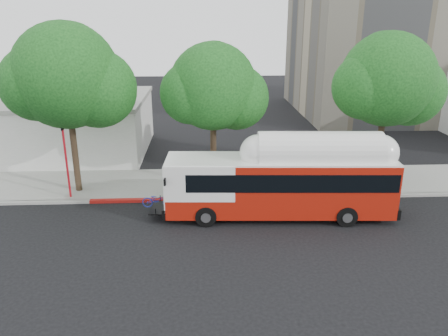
% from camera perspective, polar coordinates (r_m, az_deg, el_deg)
% --- Properties ---
extents(ground, '(120.00, 120.00, 0.00)m').
position_cam_1_polar(ground, '(21.39, 1.82, -8.28)').
color(ground, black).
rests_on(ground, ground).
extents(sidewalk, '(60.00, 5.00, 0.15)m').
position_cam_1_polar(sidewalk, '(27.29, 0.71, -1.87)').
color(sidewalk, gray).
rests_on(sidewalk, ground).
extents(curb_strip, '(60.00, 0.30, 0.15)m').
position_cam_1_polar(curb_strip, '(24.88, 1.09, -4.00)').
color(curb_strip, gray).
rests_on(curb_strip, ground).
extents(red_curb_segment, '(10.00, 0.32, 0.16)m').
position_cam_1_polar(red_curb_segment, '(24.86, -5.84, -4.11)').
color(red_curb_segment, '#9E1611').
rests_on(red_curb_segment, ground).
extents(street_tree_left, '(6.67, 5.80, 9.74)m').
position_cam_1_polar(street_tree_left, '(25.65, -18.83, 10.86)').
color(street_tree_left, '#2D2116').
rests_on(street_tree_left, ground).
extents(street_tree_mid, '(5.75, 5.00, 8.62)m').
position_cam_1_polar(street_tree_mid, '(25.32, -0.53, 10.16)').
color(street_tree_mid, '#2D2116').
rests_on(street_tree_mid, ground).
extents(street_tree_right, '(6.21, 5.40, 9.18)m').
position_cam_1_polar(street_tree_right, '(27.39, 21.32, 10.31)').
color(street_tree_right, '#2D2116').
rests_on(street_tree_right, ground).
extents(low_commercial_bldg, '(16.20, 10.20, 4.25)m').
position_cam_1_polar(low_commercial_bldg, '(36.00, -23.03, 5.23)').
color(low_commercial_bldg, silver).
rests_on(low_commercial_bldg, ground).
extents(transit_bus, '(12.42, 3.12, 3.64)m').
position_cam_1_polar(transit_bus, '(22.43, 7.46, -2.32)').
color(transit_bus, '#A3180B').
rests_on(transit_bus, ground).
extents(signal_pole, '(0.12, 0.41, 4.31)m').
position_cam_1_polar(signal_pole, '(25.75, -19.88, 0.70)').
color(signal_pole, red).
rests_on(signal_pole, ground).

